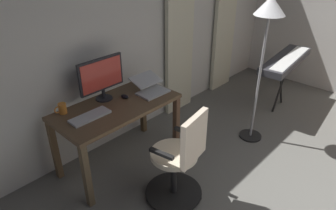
{
  "coord_description": "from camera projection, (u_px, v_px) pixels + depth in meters",
  "views": [
    {
      "loc": [
        2.51,
        -0.27,
        2.27
      ],
      "look_at": [
        0.72,
        -1.96,
        0.91
      ],
      "focal_mm": 32.88,
      "sensor_mm": 36.0,
      "label": 1
    }
  ],
  "objects": [
    {
      "name": "desk",
      "position": [
        117.0,
        114.0,
        3.22
      ],
      "size": [
        1.3,
        0.65,
        0.74
      ],
      "color": "brown",
      "rests_on": "ground"
    },
    {
      "name": "computer_keyboard",
      "position": [
        90.0,
        116.0,
        2.94
      ],
      "size": [
        0.4,
        0.15,
        0.02
      ],
      "primitive_type": "cube",
      "color": "#B7BCC1",
      "rests_on": "desk"
    },
    {
      "name": "curtain_right_panel",
      "position": [
        180.0,
        36.0,
        4.1
      ],
      "size": [
        0.5,
        0.06,
        2.19
      ],
      "primitive_type": "cube",
      "color": "beige",
      "rests_on": "ground"
    },
    {
      "name": "computer_monitor",
      "position": [
        101.0,
        76.0,
        3.16
      ],
      "size": [
        0.53,
        0.18,
        0.45
      ],
      "color": "#232328",
      "rests_on": "desk"
    },
    {
      "name": "curtain_left_panel",
      "position": [
        225.0,
        22.0,
        4.78
      ],
      "size": [
        0.5,
        0.06,
        2.19
      ],
      "primitive_type": "cube",
      "color": "beige",
      "rests_on": "ground"
    },
    {
      "name": "office_chair",
      "position": [
        180.0,
        161.0,
        2.82
      ],
      "size": [
        0.56,
        0.56,
        0.98
      ],
      "rotation": [
        0.0,
        0.0,
        3.31
      ],
      "color": "black",
      "rests_on": "ground"
    },
    {
      "name": "mug_tea",
      "position": [
        62.0,
        109.0,
        2.99
      ],
      "size": [
        0.13,
        0.08,
        0.11
      ],
      "color": "orange",
      "rests_on": "desk"
    },
    {
      "name": "floor_lamp",
      "position": [
        268.0,
        22.0,
        3.25
      ],
      "size": [
        0.33,
        0.33,
        1.74
      ],
      "color": "black",
      "rests_on": "ground"
    },
    {
      "name": "back_room_partition",
      "position": [
        144.0,
        27.0,
        3.73
      ],
      "size": [
        5.42,
        0.1,
        2.6
      ],
      "primitive_type": "cube",
      "color": "silver",
      "rests_on": "ground"
    },
    {
      "name": "computer_mouse",
      "position": [
        125.0,
        96.0,
        3.3
      ],
      "size": [
        0.06,
        0.1,
        0.04
      ],
      "primitive_type": "ellipsoid",
      "color": "black",
      "rests_on": "desk"
    },
    {
      "name": "laptop",
      "position": [
        150.0,
        88.0,
        3.4
      ],
      "size": [
        0.34,
        0.35,
        0.17
      ],
      "rotation": [
        0.0,
        0.0,
        -0.03
      ],
      "color": "#B7BCC1",
      "rests_on": "desk"
    },
    {
      "name": "piano_keyboard",
      "position": [
        286.0,
        61.0,
        4.28
      ],
      "size": [
        1.28,
        0.45,
        0.8
      ],
      "rotation": [
        0.0,
        0.0,
        0.11
      ],
      "color": "black",
      "rests_on": "ground"
    }
  ]
}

